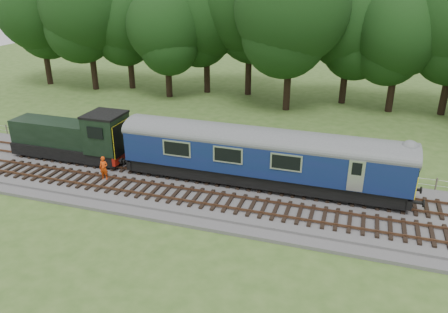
% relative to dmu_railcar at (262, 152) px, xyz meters
% --- Properties ---
extents(ground, '(120.00, 120.00, 0.00)m').
position_rel_dmu_railcar_xyz_m(ground, '(-1.23, -1.40, -2.61)').
color(ground, '#3E6124').
rests_on(ground, ground).
extents(ballast, '(70.00, 7.00, 0.35)m').
position_rel_dmu_railcar_xyz_m(ballast, '(-1.23, -1.40, -2.43)').
color(ballast, '#4C4C4F').
rests_on(ballast, ground).
extents(track_north, '(67.20, 2.40, 0.21)m').
position_rel_dmu_railcar_xyz_m(track_north, '(-1.23, -0.00, -2.19)').
color(track_north, black).
rests_on(track_north, ballast).
extents(track_south, '(67.20, 2.40, 0.21)m').
position_rel_dmu_railcar_xyz_m(track_south, '(-1.23, -3.00, -2.19)').
color(track_south, black).
rests_on(track_south, ballast).
extents(fence, '(64.00, 0.12, 1.00)m').
position_rel_dmu_railcar_xyz_m(fence, '(-1.23, 3.10, -2.61)').
color(fence, '#6B6054').
rests_on(fence, ground).
extents(tree_line, '(70.00, 8.00, 18.00)m').
position_rel_dmu_railcar_xyz_m(tree_line, '(-1.23, 20.60, -2.61)').
color(tree_line, black).
rests_on(tree_line, ground).
extents(dmu_railcar, '(18.05, 2.86, 3.88)m').
position_rel_dmu_railcar_xyz_m(dmu_railcar, '(0.00, 0.00, 0.00)').
color(dmu_railcar, black).
rests_on(dmu_railcar, ground).
extents(shunter_loco, '(8.91, 2.60, 3.38)m').
position_rel_dmu_railcar_xyz_m(shunter_loco, '(-13.93, 0.00, -0.63)').
color(shunter_loco, black).
rests_on(shunter_loco, ground).
extents(worker, '(0.62, 0.45, 1.60)m').
position_rel_dmu_railcar_xyz_m(worker, '(-10.09, -2.40, -1.46)').
color(worker, '#F5470C').
rests_on(worker, ballast).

